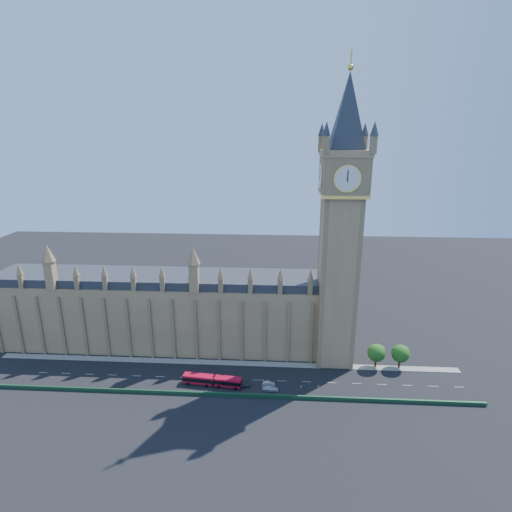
# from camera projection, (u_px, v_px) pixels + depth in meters

# --- Properties ---
(ground) EXTENTS (400.00, 400.00, 0.00)m
(ground) POSITION_uv_depth(u_px,v_px,m) (220.00, 379.00, 130.13)
(ground) COLOR black
(ground) RESTS_ON ground
(palace_westminster) EXTENTS (120.00, 20.00, 28.00)m
(palace_westminster) POSITION_uv_depth(u_px,v_px,m) (161.00, 310.00, 148.62)
(palace_westminster) COLOR #99744A
(palace_westminster) RESTS_ON ground
(elizabeth_tower) EXTENTS (20.59, 20.59, 105.00)m
(elizabeth_tower) POSITION_uv_depth(u_px,v_px,m) (342.00, 207.00, 125.67)
(elizabeth_tower) COLOR #99744A
(elizabeth_tower) RESTS_ON ground
(bridge_parapet) EXTENTS (160.00, 0.60, 1.20)m
(bridge_parapet) POSITION_uv_depth(u_px,v_px,m) (216.00, 394.00, 121.36)
(bridge_parapet) COLOR #1E4C2D
(bridge_parapet) RESTS_ON ground
(kerb_north) EXTENTS (160.00, 3.00, 0.16)m
(kerb_north) POSITION_uv_depth(u_px,v_px,m) (224.00, 363.00, 139.19)
(kerb_north) COLOR gray
(kerb_north) RESTS_ON ground
(tree_east_near) EXTENTS (6.00, 6.00, 8.50)m
(tree_east_near) POSITION_uv_depth(u_px,v_px,m) (377.00, 352.00, 135.17)
(tree_east_near) COLOR #382619
(tree_east_near) RESTS_ON ground
(tree_east_far) EXTENTS (6.00, 6.00, 8.50)m
(tree_east_far) POSITION_uv_depth(u_px,v_px,m) (401.00, 353.00, 134.71)
(tree_east_far) COLOR #382619
(tree_east_far) RESTS_ON ground
(red_bus) EXTENTS (19.00, 4.73, 3.20)m
(red_bus) POSITION_uv_depth(u_px,v_px,m) (212.00, 381.00, 126.26)
(red_bus) COLOR #B90C2B
(red_bus) RESTS_ON ground
(car_grey) EXTENTS (4.74, 2.28, 1.56)m
(car_grey) POSITION_uv_depth(u_px,v_px,m) (243.00, 384.00, 125.90)
(car_grey) COLOR #45484E
(car_grey) RESTS_ON ground
(car_silver) EXTENTS (3.98, 1.55, 1.29)m
(car_silver) POSITION_uv_depth(u_px,v_px,m) (269.00, 384.00, 126.48)
(car_silver) COLOR #ADB0B5
(car_silver) RESTS_ON ground
(car_white) EXTENTS (5.11, 2.27, 1.46)m
(car_white) POSITION_uv_depth(u_px,v_px,m) (270.00, 388.00, 123.89)
(car_white) COLOR silver
(car_white) RESTS_ON ground
(cone_a) EXTENTS (0.48, 0.48, 0.69)m
(cone_a) POSITION_uv_depth(u_px,v_px,m) (263.00, 384.00, 126.63)
(cone_a) COLOR black
(cone_a) RESTS_ON ground
(cone_b) EXTENTS (0.60, 0.60, 0.73)m
(cone_b) POSITION_uv_depth(u_px,v_px,m) (318.00, 386.00, 125.57)
(cone_b) COLOR black
(cone_b) RESTS_ON ground
(cone_c) EXTENTS (0.51, 0.51, 0.70)m
(cone_c) POSITION_uv_depth(u_px,v_px,m) (263.00, 380.00, 128.81)
(cone_c) COLOR black
(cone_c) RESTS_ON ground
(cone_d) EXTENTS (0.58, 0.58, 0.77)m
(cone_d) POSITION_uv_depth(u_px,v_px,m) (301.00, 386.00, 125.48)
(cone_d) COLOR black
(cone_d) RESTS_ON ground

